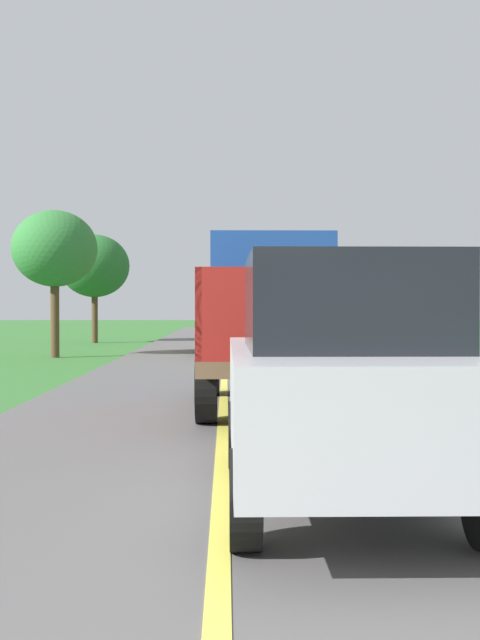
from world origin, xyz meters
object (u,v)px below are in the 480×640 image
(banana_truck_near, at_px, (276,316))
(roadside_tree_far_left, at_px, (95,266))
(following_car, at_px, (340,376))
(roadside_tree_mid_right, at_px, (55,249))
(banana_truck_far, at_px, (234,312))

(banana_truck_near, relative_size, roadside_tree_far_left, 1.18)
(banana_truck_near, bearing_deg, following_car, -89.30)
(roadside_tree_mid_right, height_order, roadside_tree_far_left, roadside_tree_far_left)
(banana_truck_near, relative_size, banana_truck_far, 1.00)
(roadside_tree_mid_right, height_order, following_car, roadside_tree_mid_right)
(banana_truck_near, height_order, roadside_tree_mid_right, roadside_tree_mid_right)
(banana_truck_far, xyz_separation_m, following_car, (0.60, -21.40, -0.40))
(roadside_tree_mid_right, xyz_separation_m, roadside_tree_far_left, (-0.47, 10.49, 0.00))
(banana_truck_near, height_order, banana_truck_far, same)
(banana_truck_near, xyz_separation_m, banana_truck_far, (-0.52, 14.72, -0.00))
(banana_truck_far, xyz_separation_m, roadside_tree_far_left, (-6.26, 8.43, 2.01))
(following_car, bearing_deg, banana_truck_near, 90.70)
(banana_truck_near, distance_m, roadside_tree_far_left, 24.20)
(banana_truck_far, relative_size, roadside_tree_far_left, 1.18)
(banana_truck_far, xyz_separation_m, roadside_tree_mid_right, (-5.79, -2.07, 2.01))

